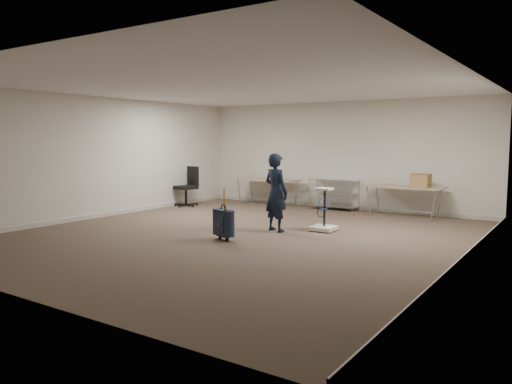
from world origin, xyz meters
The scene contains 10 objects.
ground centered at (0.00, 0.00, 0.00)m, with size 9.00×9.00×0.00m, color #3F3426.
room_shell centered at (0.00, 1.38, 0.05)m, with size 8.00×9.00×9.00m.
folding_table_left centered at (-1.90, 3.95, 0.68)m, with size 1.80×0.75×0.73m.
folding_table_right centered at (1.90, 3.95, 0.68)m, with size 1.80×0.75×0.73m.
wire_shelf centered at (0.00, 4.20, 0.44)m, with size 1.22×0.47×0.80m.
person centered at (0.35, 0.72, 0.77)m, with size 0.56×0.37×1.55m, color black.
suitcase centered at (0.04, -0.57, 0.32)m, with size 0.39×0.29×0.94m.
office_chair centered at (-3.65, 2.61, 0.33)m, with size 0.66×0.66×1.08m.
equipment_cart centered at (1.12, 1.27, 0.23)m, with size 0.48×0.48×0.86m.
cardboard_box centered at (2.26, 4.00, 0.88)m, with size 0.40×0.30×0.30m, color olive.
Camera 1 is at (5.46, -7.64, 1.81)m, focal length 35.00 mm.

